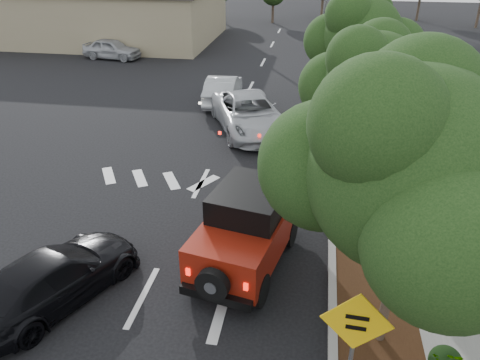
% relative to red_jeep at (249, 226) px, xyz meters
% --- Properties ---
extents(ground, '(120.00, 120.00, 0.00)m').
position_rel_red_jeep_xyz_m(ground, '(-2.35, -1.89, -1.11)').
color(ground, black).
rests_on(ground, ground).
extents(curb, '(0.20, 70.00, 0.15)m').
position_rel_red_jeep_xyz_m(curb, '(2.25, 10.11, -1.03)').
color(curb, '#9E9B93').
rests_on(curb, ground).
extents(planting_strip, '(1.80, 70.00, 0.12)m').
position_rel_red_jeep_xyz_m(planting_strip, '(3.25, 10.11, -1.05)').
color(planting_strip, black).
rests_on(planting_strip, ground).
extents(sidewalk, '(2.00, 70.00, 0.12)m').
position_rel_red_jeep_xyz_m(sidewalk, '(5.15, 10.11, -1.05)').
color(sidewalk, gray).
rests_on(sidewalk, ground).
extents(hedge, '(0.80, 70.00, 0.80)m').
position_rel_red_jeep_xyz_m(hedge, '(6.55, 10.11, -0.71)').
color(hedge, black).
rests_on(hedge, ground).
extents(commercial_building, '(22.00, 12.00, 4.00)m').
position_rel_red_jeep_xyz_m(commercial_building, '(-18.35, 28.11, 0.89)').
color(commercial_building, gray).
rests_on(commercial_building, ground).
extents(transmission_tower, '(7.00, 4.00, 28.00)m').
position_rel_red_jeep_xyz_m(transmission_tower, '(3.65, 46.11, -1.11)').
color(transmission_tower, slate).
rests_on(transmission_tower, ground).
extents(street_tree_near, '(3.80, 3.80, 5.92)m').
position_rel_red_jeep_xyz_m(street_tree_near, '(3.25, -2.39, -1.11)').
color(street_tree_near, black).
rests_on(street_tree_near, ground).
extents(street_tree_mid, '(3.20, 3.20, 5.32)m').
position_rel_red_jeep_xyz_m(street_tree_mid, '(3.25, 4.61, -1.11)').
color(street_tree_mid, black).
rests_on(street_tree_mid, ground).
extents(street_tree_far, '(3.40, 3.40, 5.62)m').
position_rel_red_jeep_xyz_m(street_tree_far, '(3.25, 11.11, -1.11)').
color(street_tree_far, black).
rests_on(street_tree_far, ground).
extents(light_pole_a, '(2.00, 0.22, 9.00)m').
position_rel_red_jeep_xyz_m(light_pole_a, '(-8.85, 24.11, -1.11)').
color(light_pole_a, slate).
rests_on(light_pole_a, ground).
extents(light_pole_b, '(2.00, 0.22, 9.00)m').
position_rel_red_jeep_xyz_m(light_pole_b, '(-9.85, 36.11, -1.11)').
color(light_pole_b, slate).
rests_on(light_pole_b, ground).
extents(red_jeep, '(2.61, 4.44, 2.18)m').
position_rel_red_jeep_xyz_m(red_jeep, '(0.00, 0.00, 0.00)').
color(red_jeep, black).
rests_on(red_jeep, ground).
extents(silver_suv_ahead, '(4.66, 6.28, 1.58)m').
position_rel_red_jeep_xyz_m(silver_suv_ahead, '(-1.42, 9.42, -0.31)').
color(silver_suv_ahead, '#AEB1B6').
rests_on(silver_suv_ahead, ground).
extents(black_suv_oncoming, '(3.49, 4.84, 1.30)m').
position_rel_red_jeep_xyz_m(black_suv_oncoming, '(-4.36, -2.27, -0.46)').
color(black_suv_oncoming, black).
rests_on(black_suv_oncoming, ground).
extents(silver_sedan_oncoming, '(1.74, 4.45, 1.44)m').
position_rel_red_jeep_xyz_m(silver_sedan_oncoming, '(-3.35, 13.10, -0.39)').
color(silver_sedan_oncoming, '#A6A9AD').
rests_on(silver_sedan_oncoming, ground).
extents(parked_suv, '(4.30, 2.21, 1.40)m').
position_rel_red_jeep_xyz_m(parked_suv, '(-13.05, 21.34, -0.41)').
color(parked_suv, '#A5A7AD').
rests_on(parked_suv, ground).
extents(speed_hump_sign, '(1.23, 0.12, 2.62)m').
position_rel_red_jeep_xyz_m(speed_hump_sign, '(2.44, -4.12, 0.71)').
color(speed_hump_sign, slate).
rests_on(speed_hump_sign, ground).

